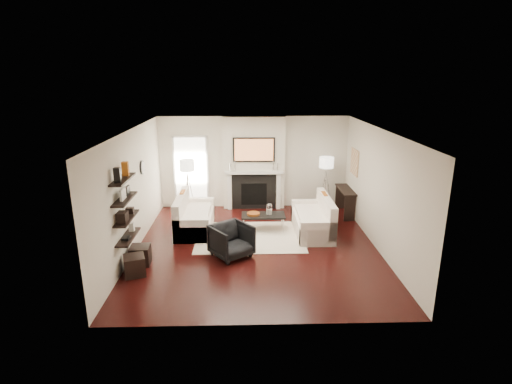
{
  "coord_description": "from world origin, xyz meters",
  "views": [
    {
      "loc": [
        -0.26,
        -8.51,
        3.86
      ],
      "look_at": [
        0.0,
        0.6,
        1.15
      ],
      "focal_mm": 28.0,
      "sensor_mm": 36.0,
      "label": 1
    }
  ],
  "objects_px": {
    "loveseat_left_base": "(195,222)",
    "coffee_table": "(263,215)",
    "lamp_right_shade": "(327,162)",
    "armchair": "(231,239)",
    "loveseat_right_base": "(312,225)",
    "ottoman_near": "(140,255)",
    "lamp_left_shade": "(187,165)"
  },
  "relations": [
    {
      "from": "loveseat_left_base",
      "to": "coffee_table",
      "type": "bearing_deg",
      "value": -2.13
    },
    {
      "from": "loveseat_left_base",
      "to": "ottoman_near",
      "type": "height_order",
      "value": "loveseat_left_base"
    },
    {
      "from": "loveseat_left_base",
      "to": "coffee_table",
      "type": "relative_size",
      "value": 1.64
    },
    {
      "from": "armchair",
      "to": "ottoman_near",
      "type": "distance_m",
      "value": 1.94
    },
    {
      "from": "coffee_table",
      "to": "loveseat_right_base",
      "type": "bearing_deg",
      "value": -8.84
    },
    {
      "from": "coffee_table",
      "to": "ottoman_near",
      "type": "bearing_deg",
      "value": -145.6
    },
    {
      "from": "loveseat_left_base",
      "to": "armchair",
      "type": "relative_size",
      "value": 2.26
    },
    {
      "from": "loveseat_right_base",
      "to": "lamp_right_shade",
      "type": "xyz_separation_m",
      "value": [
        0.63,
        1.63,
        1.24
      ]
    },
    {
      "from": "loveseat_right_base",
      "to": "coffee_table",
      "type": "xyz_separation_m",
      "value": [
        -1.23,
        0.19,
        0.19
      ]
    },
    {
      "from": "loveseat_right_base",
      "to": "ottoman_near",
      "type": "height_order",
      "value": "loveseat_right_base"
    },
    {
      "from": "loveseat_right_base",
      "to": "coffee_table",
      "type": "height_order",
      "value": "same"
    },
    {
      "from": "armchair",
      "to": "lamp_right_shade",
      "type": "height_order",
      "value": "lamp_right_shade"
    },
    {
      "from": "coffee_table",
      "to": "lamp_left_shade",
      "type": "relative_size",
      "value": 2.75
    },
    {
      "from": "loveseat_left_base",
      "to": "loveseat_right_base",
      "type": "xyz_separation_m",
      "value": [
        2.97,
        -0.26,
        0.0
      ]
    },
    {
      "from": "armchair",
      "to": "lamp_right_shade",
      "type": "xyz_separation_m",
      "value": [
        2.62,
        2.94,
        1.05
      ]
    },
    {
      "from": "loveseat_left_base",
      "to": "lamp_left_shade",
      "type": "xyz_separation_m",
      "value": [
        -0.31,
        1.11,
        1.24
      ]
    },
    {
      "from": "loveseat_right_base",
      "to": "ottoman_near",
      "type": "xyz_separation_m",
      "value": [
        -3.89,
        -1.63,
        -0.01
      ]
    },
    {
      "from": "lamp_left_shade",
      "to": "loveseat_left_base",
      "type": "bearing_deg",
      "value": -74.53
    },
    {
      "from": "loveseat_right_base",
      "to": "coffee_table",
      "type": "bearing_deg",
      "value": 171.16
    },
    {
      "from": "loveseat_right_base",
      "to": "lamp_left_shade",
      "type": "relative_size",
      "value": 4.5
    },
    {
      "from": "loveseat_left_base",
      "to": "lamp_left_shade",
      "type": "bearing_deg",
      "value": 105.47
    },
    {
      "from": "loveseat_left_base",
      "to": "loveseat_right_base",
      "type": "distance_m",
      "value": 2.98
    },
    {
      "from": "lamp_left_shade",
      "to": "ottoman_near",
      "type": "height_order",
      "value": "lamp_left_shade"
    },
    {
      "from": "lamp_left_shade",
      "to": "lamp_right_shade",
      "type": "bearing_deg",
      "value": 3.9
    },
    {
      "from": "loveseat_left_base",
      "to": "coffee_table",
      "type": "xyz_separation_m",
      "value": [
        1.74,
        -0.06,
        0.19
      ]
    },
    {
      "from": "loveseat_right_base",
      "to": "ottoman_near",
      "type": "bearing_deg",
      "value": -157.22
    },
    {
      "from": "lamp_right_shade",
      "to": "coffee_table",
      "type": "bearing_deg",
      "value": -142.09
    },
    {
      "from": "loveseat_right_base",
      "to": "loveseat_left_base",
      "type": "bearing_deg",
      "value": 175.07
    },
    {
      "from": "lamp_right_shade",
      "to": "loveseat_right_base",
      "type": "bearing_deg",
      "value": -110.97
    },
    {
      "from": "coffee_table",
      "to": "ottoman_near",
      "type": "relative_size",
      "value": 2.75
    },
    {
      "from": "loveseat_right_base",
      "to": "lamp_right_shade",
      "type": "height_order",
      "value": "lamp_right_shade"
    },
    {
      "from": "lamp_left_shade",
      "to": "ottoman_near",
      "type": "bearing_deg",
      "value": -101.66
    }
  ]
}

